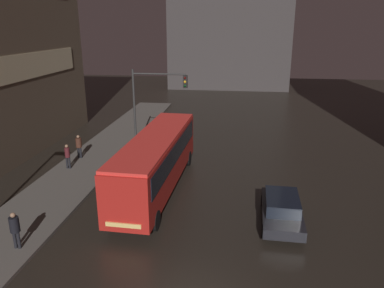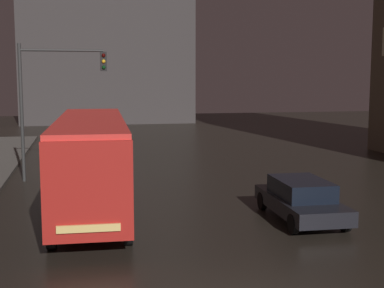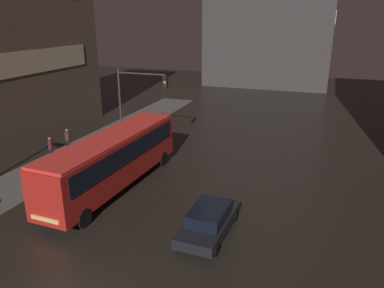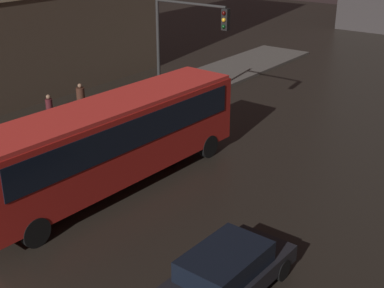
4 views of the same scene
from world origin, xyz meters
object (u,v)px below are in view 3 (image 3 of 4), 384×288
Objects in this scene: car_taxi at (209,220)px; traffic_light_main at (136,97)px; pedestrian_near at (51,147)px; bus_near at (113,156)px; pedestrian_mid at (68,137)px.

car_taxi is 13.02m from traffic_light_main.
traffic_light_main is at bearing -96.45° from pedestrian_near.
bus_near is at bearing -75.15° from traffic_light_main.
bus_near reaches higher than pedestrian_near.
car_taxi is (6.96, -2.89, -1.36)m from bus_near.
pedestrian_mid is (-13.73, 7.29, 0.47)m from car_taxi.
pedestrian_mid is at bearing -160.93° from traffic_light_main.
pedestrian_mid is at bearing -30.85° from bus_near.
bus_near is 7.12m from pedestrian_near.
traffic_light_main is (-1.64, 6.17, 2.29)m from bus_near.
car_taxi is 2.69× the size of pedestrian_mid.
pedestrian_near is 0.26× the size of traffic_light_main.
pedestrian_near is at bearing -17.03° from bus_near.
car_taxi is 15.55m from pedestrian_mid.
pedestrian_mid is (-0.10, 2.08, 0.07)m from pedestrian_near.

